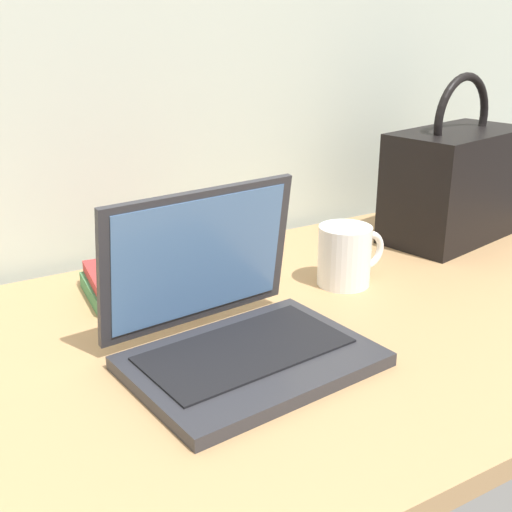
{
  "coord_description": "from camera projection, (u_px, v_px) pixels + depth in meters",
  "views": [
    {
      "loc": [
        -0.49,
        -0.72,
        0.46
      ],
      "look_at": [
        -0.05,
        0.0,
        0.15
      ],
      "focal_mm": 45.82,
      "sensor_mm": 36.0,
      "label": 1
    }
  ],
  "objects": [
    {
      "name": "laptop",
      "position": [
        233.0,
        323.0,
        0.87
      ],
      "size": [
        0.33,
        0.28,
        0.22
      ],
      "color": "#2D2D33",
      "rests_on": "desk"
    },
    {
      "name": "desk",
      "position": [
        287.0,
        334.0,
        0.98
      ],
      "size": [
        1.6,
        0.76,
        0.03
      ],
      "color": "tan",
      "rests_on": "ground"
    },
    {
      "name": "handbag",
      "position": [
        455.0,
        182.0,
        1.32
      ],
      "size": [
        0.33,
        0.21,
        0.33
      ],
      "color": "black",
      "rests_on": "desk"
    },
    {
      "name": "coffee_mug",
      "position": [
        346.0,
        255.0,
        1.1
      ],
      "size": [
        0.13,
        0.09,
        0.1
      ],
      "color": "white",
      "rests_on": "desk"
    },
    {
      "name": "book_stack",
      "position": [
        145.0,
        280.0,
        1.08
      ],
      "size": [
        0.2,
        0.17,
        0.04
      ],
      "color": "#3F7F4C",
      "rests_on": "desk"
    }
  ]
}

